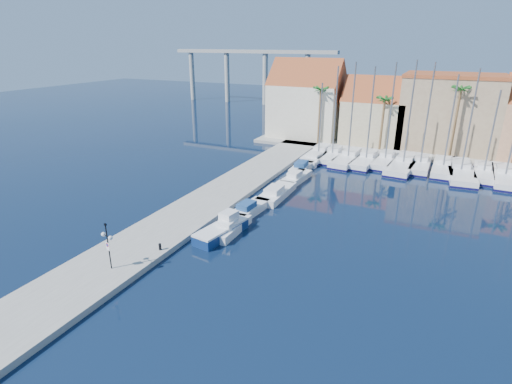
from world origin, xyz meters
The scene contains 31 objects.
ground centered at (0.00, 0.00, 0.00)m, with size 260.00×260.00×0.00m, color black.
quay_west centered at (-9.00, 13.50, 0.25)m, with size 6.00×77.00×0.50m, color gray.
shore_north centered at (10.00, 48.00, 0.25)m, with size 54.00×16.00×0.50m, color gray.
lamp_post centered at (-8.15, -2.56, 2.95)m, with size 1.24×0.55×3.73m.
bollard centered at (-6.65, 1.33, 0.78)m, with size 0.22×0.22×0.56m, color black.
fishing_boat centered at (-3.85, 6.61, 0.67)m, with size 2.79×5.97×2.01m.
motorboat_west_0 centered at (-3.48, 7.50, 0.51)m, with size 1.79×5.35×1.40m.
motorboat_west_1 centered at (-3.89, 12.07, 0.51)m, with size 2.31×5.85×1.40m.
motorboat_west_2 centered at (-3.22, 17.58, 0.51)m, with size 2.25×6.98×1.40m.
motorboat_west_3 centered at (-3.10, 23.74, 0.51)m, with size 2.23×5.90×1.40m.
motorboat_west_4 centered at (-3.94, 28.36, 0.51)m, with size 2.28×6.39×1.40m.
motorboat_west_5 centered at (-3.55, 33.33, 0.51)m, with size 2.88×7.47×1.40m.
motorboat_west_6 centered at (-3.02, 37.62, 0.51)m, with size 1.99×5.50×1.40m.
sailboat_0 centered at (-3.82, 35.93, 0.56)m, with size 2.83×10.35×11.02m.
sailboat_1 centered at (-1.76, 36.10, 0.61)m, with size 2.53×9.31×13.36m.
sailboat_2 centered at (0.85, 35.44, 0.59)m, with size 3.70×10.90×14.00m.
sailboat_3 centered at (3.36, 35.69, 0.60)m, with size 3.46×10.22×13.47m.
sailboat_4 centered at (5.84, 36.66, 0.62)m, with size 3.07×9.57×14.01m.
sailboat_5 centered at (8.44, 35.82, 0.58)m, with size 4.12×12.03×14.41m.
sailboat_6 centered at (10.51, 36.58, 0.62)m, with size 2.57×9.39×14.13m.
sailboat_7 centered at (13.40, 36.45, 0.59)m, with size 2.76×9.95×12.71m.
sailboat_8 centered at (15.50, 35.46, 0.57)m, with size 4.06×12.09×13.60m.
sailboat_9 centered at (18.22, 36.02, 0.58)m, with size 2.67×8.88×11.09m.
sailboat_10 centered at (20.58, 35.63, 0.56)m, with size 3.00×10.73×11.10m.
building_0 centered at (-10.00, 47.00, 6.52)m, with size 12.30×9.00×13.50m.
building_1 centered at (2.00, 47.00, 5.30)m, with size 10.30×8.00×11.00m.
building_2 centered at (13.00, 48.00, 6.26)m, with size 14.20×10.20×11.50m.
palm_0 centered at (-6.00, 42.00, 9.08)m, with size 2.60×2.60×10.15m.
palm_1 centered at (4.00, 42.00, 8.14)m, with size 2.60×2.60×9.15m.
palm_2 centered at (14.00, 42.00, 10.02)m, with size 2.60×2.60×11.15m.
viaduct centered at (-39.07, 82.00, 10.25)m, with size 48.00×2.20×14.45m.
Camera 1 is at (12.99, -21.33, 16.50)m, focal length 28.00 mm.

